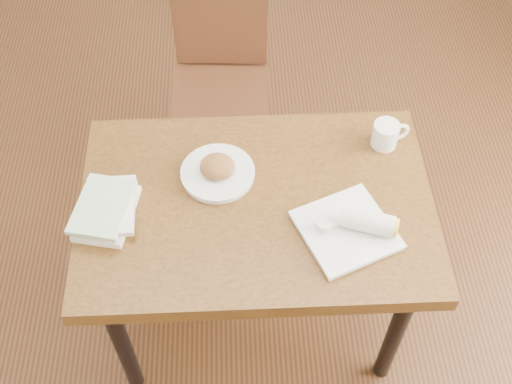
{
  "coord_description": "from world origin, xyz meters",
  "views": [
    {
      "loc": [
        -0.06,
        -1.25,
        2.42
      ],
      "look_at": [
        0.0,
        0.0,
        0.8
      ],
      "focal_mm": 45.0,
      "sensor_mm": 36.0,
      "label": 1
    }
  ],
  "objects_px": {
    "table": "(256,217)",
    "chair_far": "(221,69)",
    "coffee_mug": "(387,134)",
    "plate_burrito": "(353,227)",
    "book_stack": "(107,209)",
    "plate_scone": "(218,171)"
  },
  "relations": [
    {
      "from": "chair_far",
      "to": "book_stack",
      "type": "height_order",
      "value": "chair_far"
    },
    {
      "from": "table",
      "to": "plate_burrito",
      "type": "relative_size",
      "value": 3.27
    },
    {
      "from": "plate_burrito",
      "to": "plate_scone",
      "type": "bearing_deg",
      "value": 149.27
    },
    {
      "from": "table",
      "to": "coffee_mug",
      "type": "height_order",
      "value": "coffee_mug"
    },
    {
      "from": "plate_burrito",
      "to": "book_stack",
      "type": "bearing_deg",
      "value": 172.5
    },
    {
      "from": "book_stack",
      "to": "plate_scone",
      "type": "bearing_deg",
      "value": 22.72
    },
    {
      "from": "table",
      "to": "book_stack",
      "type": "distance_m",
      "value": 0.49
    },
    {
      "from": "coffee_mug",
      "to": "plate_scone",
      "type": "bearing_deg",
      "value": -168.4
    },
    {
      "from": "chair_far",
      "to": "coffee_mug",
      "type": "height_order",
      "value": "chair_far"
    },
    {
      "from": "plate_scone",
      "to": "plate_burrito",
      "type": "distance_m",
      "value": 0.49
    },
    {
      "from": "table",
      "to": "chair_far",
      "type": "bearing_deg",
      "value": 97.46
    },
    {
      "from": "plate_burrito",
      "to": "book_stack",
      "type": "distance_m",
      "value": 0.78
    },
    {
      "from": "plate_scone",
      "to": "book_stack",
      "type": "xyz_separation_m",
      "value": [
        -0.35,
        -0.15,
        0.01
      ]
    },
    {
      "from": "chair_far",
      "to": "plate_scone",
      "type": "height_order",
      "value": "chair_far"
    },
    {
      "from": "plate_scone",
      "to": "book_stack",
      "type": "distance_m",
      "value": 0.38
    },
    {
      "from": "chair_far",
      "to": "coffee_mug",
      "type": "xyz_separation_m",
      "value": [
        0.58,
        -0.64,
        0.25
      ]
    },
    {
      "from": "plate_scone",
      "to": "book_stack",
      "type": "height_order",
      "value": "plate_scone"
    },
    {
      "from": "book_stack",
      "to": "chair_far",
      "type": "bearing_deg",
      "value": 68.27
    },
    {
      "from": "chair_far",
      "to": "plate_scone",
      "type": "distance_m",
      "value": 0.79
    },
    {
      "from": "coffee_mug",
      "to": "chair_far",
      "type": "bearing_deg",
      "value": 131.97
    },
    {
      "from": "table",
      "to": "coffee_mug",
      "type": "distance_m",
      "value": 0.54
    },
    {
      "from": "chair_far",
      "to": "table",
      "type": "bearing_deg",
      "value": -82.54
    }
  ]
}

